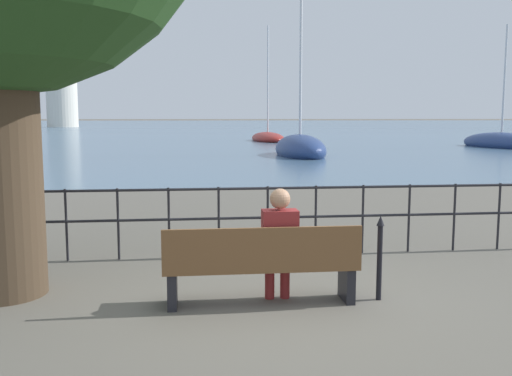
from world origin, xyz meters
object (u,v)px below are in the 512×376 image
object	(u,v)px
sailboat_3	(501,143)
harbor_lighthouse	(61,84)
seated_person_left	(279,240)
sailboat_1	(268,138)
closed_umbrella	(380,253)
park_bench	(262,266)
sailboat_0	(300,149)

from	to	relation	value
sailboat_3	harbor_lighthouse	xyz separation A→B (m)	(-46.64, 81.98, 8.26)
seated_person_left	sailboat_1	bearing A→B (deg)	82.58
closed_umbrella	park_bench	bearing A→B (deg)	-178.46
park_bench	sailboat_0	xyz separation A→B (m)	(4.98, 23.92, -0.08)
seated_person_left	sailboat_3	size ratio (longest dim) A/B	0.15
sailboat_3	sailboat_1	bearing A→B (deg)	129.68
park_bench	sailboat_1	xyz separation A→B (m)	(5.72, 42.40, -0.18)
sailboat_3	park_bench	bearing A→B (deg)	-134.55
seated_person_left	sailboat_3	bearing A→B (deg)	56.84
park_bench	closed_umbrella	world-z (taller)	closed_umbrella
seated_person_left	sailboat_1	xyz separation A→B (m)	(5.51, 42.32, -0.45)
seated_person_left	sailboat_1	distance (m)	42.68
seated_person_left	park_bench	bearing A→B (deg)	-159.28
park_bench	sailboat_3	xyz separation A→B (m)	(20.18, 30.64, -0.13)
seated_person_left	harbor_lighthouse	bearing A→B (deg)	103.33
sailboat_1	sailboat_0	bearing A→B (deg)	-97.38
seated_person_left	closed_umbrella	bearing A→B (deg)	-2.12
sailboat_3	harbor_lighthouse	distance (m)	94.68
seated_person_left	closed_umbrella	xyz separation A→B (m)	(1.14, -0.04, -0.17)
park_bench	sailboat_0	world-z (taller)	sailboat_0
sailboat_0	sailboat_3	bearing A→B (deg)	22.17
harbor_lighthouse	park_bench	bearing A→B (deg)	-76.78
harbor_lighthouse	sailboat_3	bearing A→B (deg)	-60.37
park_bench	sailboat_0	size ratio (longest dim) A/B	0.21
closed_umbrella	sailboat_1	xyz separation A→B (m)	(4.37, 42.37, -0.28)
park_bench	sailboat_1	world-z (taller)	sailboat_1
park_bench	harbor_lighthouse	xyz separation A→B (m)	(-26.46, 112.62, 8.13)
harbor_lighthouse	sailboat_0	bearing A→B (deg)	-70.48
park_bench	closed_umbrella	bearing A→B (deg)	1.54
seated_person_left	closed_umbrella	world-z (taller)	seated_person_left
seated_person_left	sailboat_1	size ratio (longest dim) A/B	0.13
seated_person_left	sailboat_0	world-z (taller)	sailboat_0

